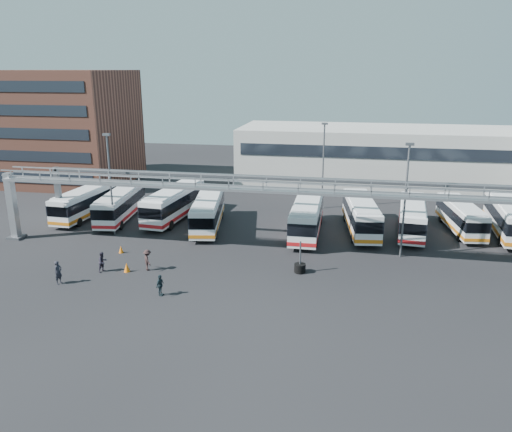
% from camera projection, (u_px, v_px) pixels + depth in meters
% --- Properties ---
extents(ground, '(140.00, 140.00, 0.00)m').
position_uv_depth(ground, '(254.00, 277.00, 40.26)').
color(ground, black).
rests_on(ground, ground).
extents(gantry, '(51.40, 5.15, 7.10)m').
position_uv_depth(gantry, '(266.00, 194.00, 44.22)').
color(gantry, gray).
rests_on(gantry, ground).
extents(apartment_building, '(18.00, 15.00, 16.00)m').
position_uv_depth(apartment_building, '(65.00, 127.00, 72.44)').
color(apartment_building, brown).
rests_on(apartment_building, ground).
extents(warehouse, '(42.00, 14.00, 8.00)m').
position_uv_depth(warehouse, '(385.00, 156.00, 72.70)').
color(warehouse, '#9E9E99').
rests_on(warehouse, ground).
extents(light_pole_left, '(0.70, 0.35, 10.21)m').
position_uv_depth(light_pole_left, '(110.00, 179.00, 49.08)').
color(light_pole_left, '#4C4F54').
rests_on(light_pole_left, ground).
extents(light_pole_mid, '(0.70, 0.35, 10.21)m').
position_uv_depth(light_pole_mid, '(405.00, 195.00, 43.03)').
color(light_pole_mid, '#4C4F54').
rests_on(light_pole_mid, ground).
extents(light_pole_back, '(0.70, 0.35, 10.21)m').
position_uv_depth(light_pole_back, '(323.00, 161.00, 58.61)').
color(light_pole_back, '#4C4F54').
rests_on(light_pole_back, ground).
extents(bus_0, '(3.03, 10.89, 3.28)m').
position_uv_depth(bus_0, '(86.00, 202.00, 56.09)').
color(bus_0, silver).
rests_on(bus_0, ground).
extents(bus_1, '(3.74, 10.91, 3.25)m').
position_uv_depth(bus_1, '(120.00, 204.00, 55.06)').
color(bus_1, silver).
rests_on(bus_1, ground).
extents(bus_2, '(3.65, 11.70, 3.50)m').
position_uv_depth(bus_2, '(174.00, 203.00, 55.22)').
color(bus_2, silver).
rests_on(bus_2, ground).
extents(bus_3, '(4.39, 11.25, 3.34)m').
position_uv_depth(bus_3, '(208.00, 211.00, 52.23)').
color(bus_3, silver).
rests_on(bus_3, ground).
extents(bus_5, '(2.80, 11.58, 3.51)m').
position_uv_depth(bus_5, '(307.00, 216.00, 50.19)').
color(bus_5, silver).
rests_on(bus_5, ground).
extents(bus_6, '(4.00, 11.46, 3.41)m').
position_uv_depth(bus_6, '(361.00, 214.00, 50.98)').
color(bus_6, silver).
rests_on(bus_6, ground).
extents(bus_7, '(3.46, 10.84, 3.24)m').
position_uv_depth(bus_7, '(412.00, 216.00, 50.51)').
color(bus_7, silver).
rests_on(bus_7, ground).
extents(bus_8, '(3.49, 10.24, 3.05)m').
position_uv_depth(bus_8, '(461.00, 216.00, 51.11)').
color(bus_8, silver).
rests_on(bus_8, ground).
extents(bus_9, '(3.33, 11.62, 3.49)m').
position_uv_depth(bus_9, '(508.00, 217.00, 49.90)').
color(bus_9, silver).
rests_on(bus_9, ground).
extents(pedestrian_a, '(0.58, 0.77, 1.88)m').
position_uv_depth(pedestrian_a, '(58.00, 272.00, 38.82)').
color(pedestrian_a, '#212129').
rests_on(pedestrian_a, ground).
extents(pedestrian_b, '(0.90, 1.01, 1.70)m').
position_uv_depth(pedestrian_b, '(103.00, 262.00, 41.17)').
color(pedestrian_b, '#231F2B').
rests_on(pedestrian_b, ground).
extents(pedestrian_c, '(1.24, 1.33, 1.80)m').
position_uv_depth(pedestrian_c, '(148.00, 260.00, 41.44)').
color(pedestrian_c, black).
rests_on(pedestrian_c, ground).
extents(pedestrian_d, '(0.55, 1.00, 1.63)m').
position_uv_depth(pedestrian_d, '(160.00, 285.00, 36.82)').
color(pedestrian_d, '#19272D').
rests_on(pedestrian_d, ground).
extents(cone_left, '(0.61, 0.61, 0.79)m').
position_uv_depth(cone_left, '(127.00, 267.00, 41.25)').
color(cone_left, orange).
rests_on(cone_left, ground).
extents(cone_right, '(0.53, 0.53, 0.68)m').
position_uv_depth(cone_right, '(121.00, 249.00, 45.51)').
color(cone_right, orange).
rests_on(cone_right, ground).
extents(tire_stack, '(0.95, 0.95, 2.71)m').
position_uv_depth(tire_stack, '(300.00, 267.00, 41.10)').
color(tire_stack, black).
rests_on(tire_stack, ground).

